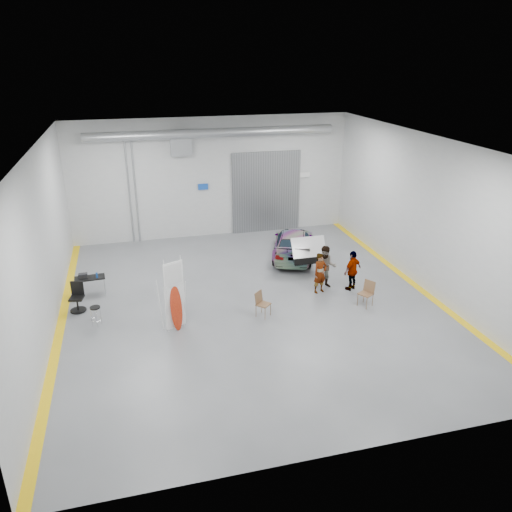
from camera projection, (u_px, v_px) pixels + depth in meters
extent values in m
plane|color=slate|center=(252.00, 303.00, 18.93)|extent=(16.00, 16.00, 0.00)
cube|color=#B6B8BB|center=(42.00, 246.00, 16.17)|extent=(0.02, 16.00, 6.00)
cube|color=#B6B8BB|center=(425.00, 213.00, 19.44)|extent=(0.02, 16.00, 6.00)
cube|color=#B6B8BB|center=(212.00, 178.00, 24.97)|extent=(14.00, 0.02, 6.00)
cube|color=#B6B8BB|center=(343.00, 346.00, 10.63)|extent=(14.00, 0.02, 6.00)
cube|color=silver|center=(251.00, 143.00, 16.67)|extent=(14.00, 16.00, 0.02)
cube|color=gray|center=(266.00, 192.00, 25.89)|extent=(3.60, 0.12, 4.20)
cube|color=#92959A|center=(181.00, 143.00, 23.87)|extent=(1.00, 0.50, 1.20)
cylinder|color=#92959A|center=(213.00, 133.00, 23.57)|extent=(11.90, 0.44, 0.44)
cube|color=#1649B5|center=(203.00, 187.00, 24.93)|extent=(0.50, 0.04, 0.30)
cube|color=white|center=(303.00, 175.00, 26.06)|extent=(0.70, 0.04, 0.25)
cylinder|color=#92959A|center=(136.00, 193.00, 24.20)|extent=(0.08, 0.08, 5.00)
cylinder|color=#92959A|center=(129.00, 193.00, 24.13)|extent=(0.08, 0.08, 5.00)
cube|color=yellow|center=(61.00, 326.00, 17.33)|extent=(0.30, 16.00, 0.01)
cube|color=yellow|center=(413.00, 283.00, 20.53)|extent=(0.30, 16.00, 0.01)
imported|color=white|center=(293.00, 243.00, 23.07)|extent=(3.22, 4.74, 1.27)
imported|color=brown|center=(320.00, 273.00, 19.50)|extent=(0.68, 0.55, 1.64)
imported|color=teal|center=(326.00, 267.00, 19.91)|extent=(1.02, 0.90, 1.75)
imported|color=#974832|center=(352.00, 270.00, 19.72)|extent=(1.03, 0.80, 1.65)
cube|color=white|center=(173.00, 307.00, 16.78)|extent=(0.69, 0.34, 1.59)
ellipsoid|color=#D84212|center=(173.00, 309.00, 16.73)|extent=(0.49, 0.38, 1.68)
cube|color=white|center=(171.00, 274.00, 16.31)|extent=(0.67, 0.33, 0.84)
cylinder|color=white|center=(163.00, 296.00, 16.54)|extent=(0.02, 0.02, 2.65)
cylinder|color=white|center=(181.00, 294.00, 16.68)|extent=(0.02, 0.02, 2.65)
cube|color=brown|center=(263.00, 304.00, 17.81)|extent=(0.61, 0.61, 0.04)
cube|color=brown|center=(262.00, 296.00, 17.89)|extent=(0.38, 0.37, 0.42)
cube|color=brown|center=(366.00, 294.00, 18.53)|extent=(0.61, 0.62, 0.04)
cube|color=brown|center=(364.00, 285.00, 18.62)|extent=(0.31, 0.45, 0.44)
cylinder|color=black|center=(95.00, 308.00, 17.11)|extent=(0.35, 0.35, 0.05)
torus|color=silver|center=(97.00, 320.00, 17.29)|extent=(0.37, 0.37, 0.02)
cylinder|color=#92959A|center=(76.00, 290.00, 19.16)|extent=(0.03, 0.03, 0.68)
cylinder|color=#92959A|center=(105.00, 287.00, 19.40)|extent=(0.03, 0.03, 0.68)
cylinder|color=#92959A|center=(77.00, 285.00, 19.58)|extent=(0.03, 0.03, 0.68)
cylinder|color=#92959A|center=(105.00, 282.00, 19.83)|extent=(0.03, 0.03, 0.68)
cube|color=black|center=(90.00, 278.00, 19.36)|extent=(1.18, 0.65, 0.04)
cylinder|color=#1A4A9F|center=(97.00, 275.00, 19.29)|extent=(0.08, 0.08, 0.21)
cube|color=black|center=(83.00, 276.00, 19.30)|extent=(0.33, 0.21, 0.17)
cylinder|color=black|center=(78.00, 310.00, 18.31)|extent=(0.58, 0.58, 0.04)
cylinder|color=black|center=(78.00, 304.00, 18.22)|extent=(0.06, 0.06, 0.50)
cube|color=black|center=(77.00, 298.00, 18.12)|extent=(0.56, 0.56, 0.07)
cube|color=black|center=(76.00, 288.00, 18.21)|extent=(0.46, 0.16, 0.52)
cube|color=silver|center=(308.00, 245.00, 21.08)|extent=(1.48, 0.90, 0.04)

